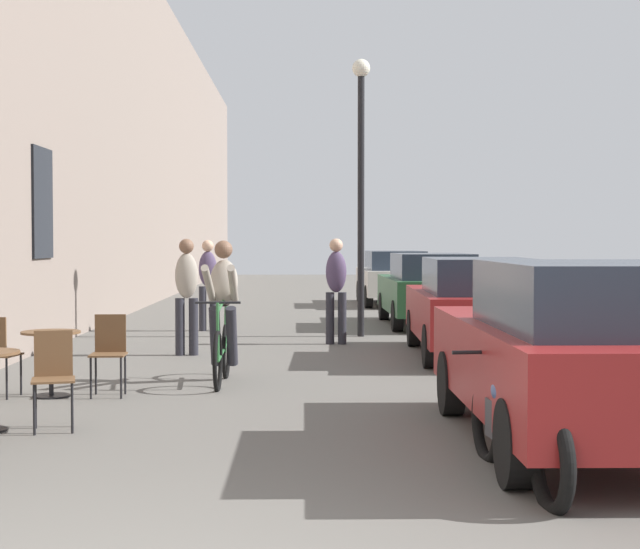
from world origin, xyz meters
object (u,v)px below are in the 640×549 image
at_px(parked_car_nearest, 580,351).
at_px(cafe_table_far, 51,349).
at_px(street_lamp, 361,161).
at_px(parked_motorcycle, 517,425).
at_px(parked_car_second, 475,306).
at_px(parked_car_third, 429,288).
at_px(pedestrian_far, 208,280).
at_px(pedestrian_mid, 336,285).
at_px(cafe_chair_far_toward_street, 109,349).
at_px(cafe_chair_mid_toward_wall, 53,373).
at_px(cyclist_on_bicycle, 223,315).
at_px(pedestrian_near, 187,290).
at_px(parked_car_fourth, 393,277).

bearing_deg(parked_car_nearest, cafe_table_far, 151.39).
relative_size(street_lamp, parked_motorcycle, 2.29).
height_order(parked_car_second, parked_car_third, parked_car_second).
xyz_separation_m(pedestrian_far, parked_motorcycle, (3.31, -11.64, -0.56)).
bearing_deg(cafe_table_far, parked_car_nearest, -28.61).
bearing_deg(pedestrian_mid, cafe_table_far, -121.53).
bearing_deg(parked_car_nearest, cafe_chair_far_toward_street, 147.42).
distance_m(cafe_chair_mid_toward_wall, cyclist_on_bicycle, 3.22).
distance_m(cafe_table_far, parked_car_nearest, 5.74).
bearing_deg(cafe_chair_mid_toward_wall, street_lamp, 68.95).
bearing_deg(cafe_table_far, pedestrian_near, 75.06).
bearing_deg(pedestrian_mid, cyclist_on_bicycle, -109.29).
xyz_separation_m(cafe_table_far, parked_car_nearest, (5.03, -2.75, 0.28)).
relative_size(pedestrian_far, parked_car_nearest, 0.39).
relative_size(cafe_table_far, pedestrian_far, 0.42).
distance_m(street_lamp, parked_car_third, 3.50).
relative_size(cafe_table_far, cyclist_on_bicycle, 0.41).
distance_m(pedestrian_far, street_lamp, 3.71).
height_order(cafe_table_far, cafe_chair_far_toward_street, cafe_chair_far_toward_street).
xyz_separation_m(cafe_chair_mid_toward_wall, parked_car_second, (4.77, 5.40, 0.24)).
bearing_deg(pedestrian_near, street_lamp, 45.67).
height_order(pedestrian_mid, parked_car_second, pedestrian_mid).
bearing_deg(parked_motorcycle, cafe_table_far, 137.97).
bearing_deg(street_lamp, cyclist_on_bicycle, -109.57).
bearing_deg(parked_motorcycle, cafe_chair_far_toward_street, 132.94).
bearing_deg(parked_car_third, parked_car_nearest, -91.17).
distance_m(cafe_chair_mid_toward_wall, parked_motorcycle, 4.27).
relative_size(pedestrian_far, street_lamp, 0.35).
bearing_deg(pedestrian_near, pedestrian_mid, 33.90).
distance_m(cafe_table_far, cafe_chair_far_toward_street, 0.62).
bearing_deg(parked_car_second, parked_motorcycle, -97.67).
distance_m(cafe_table_far, parked_car_second, 6.35).
height_order(cafe_chair_mid_toward_wall, cyclist_on_bicycle, cyclist_on_bicycle).
relative_size(pedestrian_near, street_lamp, 0.35).
height_order(street_lamp, parked_motorcycle, street_lamp).
relative_size(parked_car_second, parked_car_fourth, 1.03).
distance_m(cyclist_on_bicycle, parked_car_nearest, 5.01).
bearing_deg(parked_car_third, street_lamp, -125.10).
relative_size(cyclist_on_bicycle, parked_car_third, 0.43).
relative_size(cafe_table_far, cafe_chair_far_toward_street, 0.81).
bearing_deg(parked_car_second, parked_car_fourth, 90.67).
bearing_deg(street_lamp, cafe_chair_far_toward_street, -115.62).
distance_m(parked_car_second, parked_car_fourth, 11.59).
bearing_deg(cafe_chair_mid_toward_wall, parked_car_third, 65.87).
height_order(cafe_table_far, parked_car_third, parked_car_third).
relative_size(cafe_chair_mid_toward_wall, cafe_table_far, 1.24).
relative_size(pedestrian_mid, parked_car_nearest, 0.40).
bearing_deg(cafe_chair_mid_toward_wall, parked_car_fourth, 74.72).
relative_size(cyclist_on_bicycle, pedestrian_mid, 1.01).
bearing_deg(pedestrian_mid, parked_car_third, 59.98).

